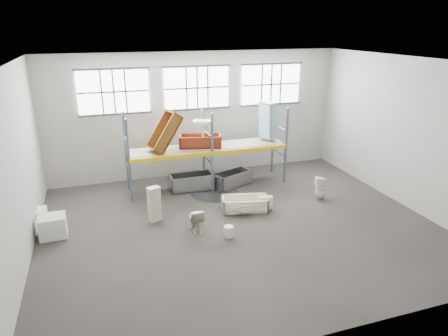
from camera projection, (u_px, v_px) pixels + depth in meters
name	position (u px, v px, depth m)	size (l,w,h in m)	color
floor	(239.00, 226.00, 12.60)	(12.00, 10.00, 0.10)	#433D39
ceiling	(241.00, 60.00, 10.87)	(12.00, 10.00, 0.10)	silver
wall_back	(197.00, 115.00, 16.25)	(12.00, 0.10, 5.00)	#A4A097
wall_front	(336.00, 227.00, 7.22)	(12.00, 0.10, 5.00)	#ACA9A0
wall_left	(13.00, 171.00, 9.97)	(0.10, 10.00, 5.00)	#B7B3AA
wall_right	(407.00, 133.00, 13.51)	(0.10, 10.00, 5.00)	#9F9C93
window_left	(114.00, 92.00, 14.85)	(2.60, 0.04, 1.60)	white
window_mid	(197.00, 88.00, 15.78)	(2.60, 0.04, 1.60)	white
window_right	(271.00, 84.00, 16.72)	(2.60, 0.04, 1.60)	white
rack_upright_la	(129.00, 161.00, 13.79)	(0.08, 0.08, 3.00)	slate
rack_upright_lb	(126.00, 152.00, 14.87)	(0.08, 0.08, 3.00)	slate
rack_upright_ma	(212.00, 153.00, 14.67)	(0.08, 0.08, 3.00)	slate
rack_upright_mb	(204.00, 144.00, 15.74)	(0.08, 0.08, 3.00)	slate
rack_upright_ra	(286.00, 146.00, 15.55)	(0.08, 0.08, 3.00)	slate
rack_upright_rb	(273.00, 138.00, 16.62)	(0.08, 0.08, 3.00)	slate
rack_beam_front	(212.00, 153.00, 14.67)	(6.00, 0.10, 0.14)	yellow
rack_beam_back	(204.00, 144.00, 15.74)	(6.00, 0.10, 0.14)	yellow
shelf_deck	(208.00, 147.00, 15.18)	(5.90, 1.10, 0.03)	gray
wet_patch	(214.00, 193.00, 15.00)	(1.80, 1.80, 0.00)	black
bathtub_beige	(245.00, 204.00, 13.54)	(1.55, 0.73, 0.45)	#F6DDC9
cistern_spare	(265.00, 202.00, 13.52)	(0.45, 0.22, 0.43)	#F4E2CA
sink_in_tub	(244.00, 211.00, 13.16)	(0.40, 0.40, 0.14)	beige
toilet_beige	(195.00, 219.00, 12.19)	(0.40, 0.70, 0.72)	#C1B5A0
cistern_tall	(154.00, 204.00, 12.67)	(0.37, 0.24, 1.16)	beige
toilet_white	(321.00, 188.00, 14.35)	(0.38, 0.39, 0.85)	white
steel_tub_left	(192.00, 182.00, 15.24)	(1.65, 0.77, 0.60)	#979B9E
steel_tub_right	(232.00, 179.00, 15.58)	(1.53, 0.72, 0.56)	#9CA0A5
rust_tub_flat	(200.00, 141.00, 15.08)	(1.57, 0.74, 0.44)	#9A321E
rust_tub_tilted	(164.00, 132.00, 14.42)	(1.57, 0.74, 0.44)	brown
sink_on_shelf	(203.00, 136.00, 14.67)	(0.71, 0.55, 0.63)	white
blue_tub_upright	(268.00, 121.00, 15.71)	(1.44, 0.68, 0.41)	#83AFC5
bucket	(229.00, 231.00, 11.85)	(0.29, 0.29, 0.34)	silver
carton_near	(53.00, 226.00, 11.81)	(0.77, 0.66, 0.66)	silver
carton_far	(37.00, 217.00, 12.58)	(0.59, 0.59, 0.49)	white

